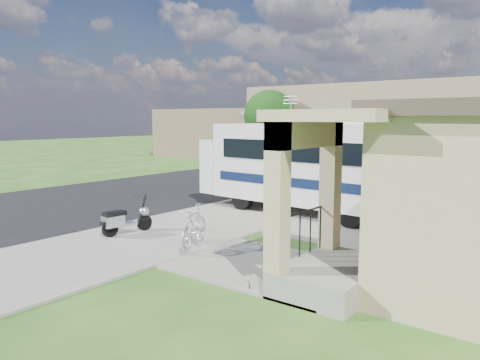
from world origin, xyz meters
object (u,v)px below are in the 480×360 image
Objects in this scene: scooter at (124,220)px; van at (328,154)px; shrub at (412,191)px; pickup_truck at (277,163)px; bicycle at (194,229)px; motorhome at (307,164)px; garden_hose at (305,260)px.

van is at bearing 109.16° from scooter.
shrub is 0.55× the size of pickup_truck.
van is at bearing 84.43° from bicycle.
scooter is at bearing 117.52° from pickup_truck.
bicycle is at bearing -68.79° from van.
bicycle is (0.03, -5.62, -1.20)m from motorhome.
scooter reaches higher than bicycle.
garden_hose is (2.76, 0.68, -0.44)m from bicycle.
bicycle is at bearing -144.93° from shrub.
shrub is 5.37m from bicycle.
bicycle is at bearing 12.29° from scooter.
scooter is 2.47m from bicycle.
pickup_truck is at bearing 125.57° from garden_hose.
scooter is at bearing 161.19° from bicycle.
pickup_truck reaches higher than bicycle.
van is at bearing 117.80° from motorhome.
garden_hose is (9.38, -13.11, -0.66)m from pickup_truck.
bicycle is at bearing -166.16° from garden_hose.
motorhome reaches higher than pickup_truck.
shrub is 7.44× the size of garden_hose.
bicycle is 2.88m from garden_hose.
garden_hose is at bearing -57.33° from motorhome.
motorhome reaches higher than garden_hose.
shrub is at bearing 56.47° from garden_hose.
motorhome reaches higher than bicycle.
motorhome is at bearing 139.86° from pickup_truck.
pickup_truck is 13.49× the size of garden_hose.
scooter is at bearing -154.29° from shrub.
scooter reaches higher than garden_hose.
garden_hose is (9.80, -20.25, -0.71)m from van.
shrub reaches higher than scooter.
pickup_truck is at bearing -83.98° from van.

